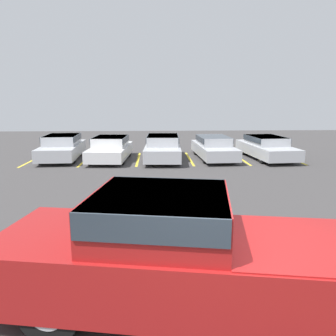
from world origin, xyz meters
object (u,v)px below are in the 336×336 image
object	(u,v)px
parked_sedan_c	(163,147)
pickup_truck	(179,253)
parked_sedan_d	(214,147)
parked_sedan_a	(62,146)
parked_sedan_b	(111,148)
parked_sedan_e	(266,146)

from	to	relation	value
parked_sedan_c	pickup_truck	bearing A→B (deg)	1.81
parked_sedan_c	parked_sedan_d	size ratio (longest dim) A/B	1.02
parked_sedan_a	parked_sedan_d	world-z (taller)	parked_sedan_a
parked_sedan_c	parked_sedan_d	bearing A→B (deg)	97.34
parked_sedan_b	parked_sedan_a	bearing A→B (deg)	-94.69
pickup_truck	parked_sedan_d	size ratio (longest dim) A/B	1.21
parked_sedan_b	parked_sedan_c	world-z (taller)	parked_sedan_c
pickup_truck	parked_sedan_c	world-z (taller)	pickup_truck
parked_sedan_c	parked_sedan_e	distance (m)	5.63
parked_sedan_a	parked_sedan_c	size ratio (longest dim) A/B	0.94
pickup_truck	parked_sedan_d	distance (m)	13.33
parked_sedan_d	parked_sedan_e	world-z (taller)	same
pickup_truck	parked_sedan_b	bearing A→B (deg)	111.33
pickup_truck	parked_sedan_c	size ratio (longest dim) A/B	1.19
parked_sedan_c	parked_sedan_a	bearing A→B (deg)	-91.41
parked_sedan_d	parked_sedan_e	size ratio (longest dim) A/B	0.96
pickup_truck	parked_sedan_d	world-z (taller)	pickup_truck
parked_sedan_a	parked_sedan_e	xyz separation A→B (m)	(11.01, -0.21, -0.04)
parked_sedan_e	parked_sedan_b	bearing A→B (deg)	-93.82
parked_sedan_a	parked_sedan_d	xyz separation A→B (m)	(8.15, -0.11, -0.05)
pickup_truck	parked_sedan_c	xyz separation A→B (m)	(0.12, 12.77, -0.22)
parked_sedan_d	parked_sedan_b	bearing A→B (deg)	-90.01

